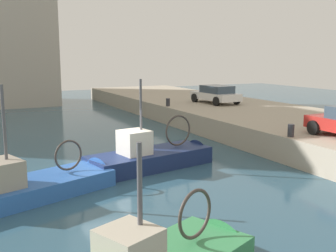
{
  "coord_description": "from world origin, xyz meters",
  "views": [
    {
      "loc": [
        -5.19,
        -15.23,
        4.7
      ],
      "look_at": [
        3.78,
        2.81,
        1.2
      ],
      "focal_mm": 43.7,
      "sensor_mm": 36.0,
      "label": 1
    }
  ],
  "objects": [
    {
      "name": "mooring_bollard_north",
      "position": [
        7.35,
        10.0,
        1.48
      ],
      "size": [
        0.28,
        0.28,
        0.55
      ],
      "primitive_type": "cylinder",
      "color": "#2D2D33",
      "rests_on": "quay_wall"
    },
    {
      "name": "water_surface",
      "position": [
        0.0,
        0.0,
        0.0
      ],
      "size": [
        80.0,
        80.0,
        0.0
      ],
      "primitive_type": "plane",
      "color": "#2D5166",
      "rests_on": "ground"
    },
    {
      "name": "parked_car_white",
      "position": [
        11.28,
        10.03,
        1.88
      ],
      "size": [
        2.22,
        4.15,
        1.31
      ],
      "color": "silver",
      "rests_on": "quay_wall"
    },
    {
      "name": "fishing_boat_navy",
      "position": [
        1.96,
        0.19,
        0.11
      ],
      "size": [
        6.42,
        2.94,
        4.62
      ],
      "color": "navy",
      "rests_on": "ground"
    },
    {
      "name": "mooring_bollard_mid",
      "position": [
        7.35,
        -2.0,
        1.48
      ],
      "size": [
        0.28,
        0.28,
        0.55
      ],
      "primitive_type": "cylinder",
      "color": "#2D2D33",
      "rests_on": "quay_wall"
    },
    {
      "name": "fishing_boat_blue",
      "position": [
        -3.31,
        -1.45,
        0.13
      ],
      "size": [
        7.02,
        3.99,
        4.7
      ],
      "color": "#2D60B7",
      "rests_on": "ground"
    },
    {
      "name": "quay_wall",
      "position": [
        11.5,
        0.0,
        0.6
      ],
      "size": [
        9.0,
        56.0,
        1.2
      ],
      "primitive_type": "cube",
      "color": "#ADA08C",
      "rests_on": "ground"
    }
  ]
}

